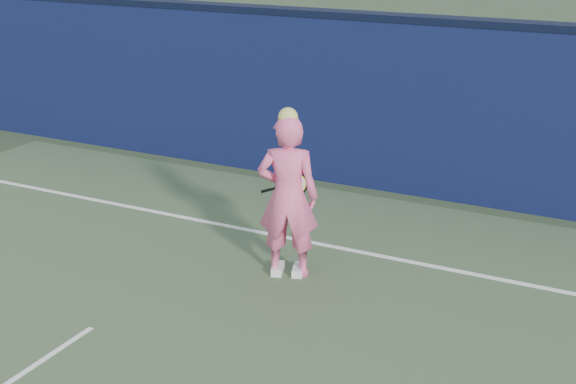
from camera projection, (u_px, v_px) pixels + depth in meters
The scene contains 5 objects.
ground at pixel (18, 377), 7.24m from camera, with size 80.00×80.00×0.00m, color #33442A.
backstop_wall at pixel (321, 99), 12.29m from camera, with size 24.00×0.40×2.50m, color #0C1937.
wall_cap at pixel (322, 13), 11.86m from camera, with size 24.00×0.42×0.10m, color black.
player at pixel (288, 196), 8.99m from camera, with size 0.80×0.65×1.97m.
racket at pixel (293, 185), 9.41m from camera, with size 0.54×0.27×0.31m.
Camera 1 is at (5.02, -4.48, 3.99)m, focal length 50.00 mm.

